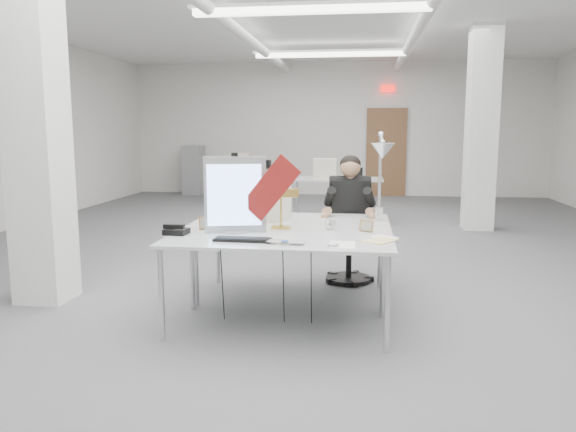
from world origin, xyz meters
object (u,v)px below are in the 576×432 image
desk_phone (176,232)px  laptop (285,243)px  seated_person (350,198)px  desk_main (279,239)px  architect_lamp (381,172)px  bankers_lamp (281,210)px  monitor (235,195)px  office_chair (349,229)px  beige_monitor (266,200)px

desk_phone → laptop: bearing=-12.5°
seated_person → laptop: seated_person is taller
desk_main → architect_lamp: size_ratio=1.90×
bankers_lamp → architect_lamp: 0.95m
desk_phone → bankers_lamp: bearing=31.6°
monitor → desk_phone: monitor is taller
seated_person → architect_lamp: bearing=-77.2°
monitor → laptop: (0.48, -0.45, -0.30)m
monitor → architect_lamp: architect_lamp is taller
desk_main → office_chair: bearing=71.0°
seated_person → bankers_lamp: bearing=-126.2°
laptop → architect_lamp: (0.72, 0.98, 0.46)m
desk_phone → architect_lamp: architect_lamp is taller
seated_person → monitor: size_ratio=1.31×
desk_main → architect_lamp: (0.81, 0.70, 0.49)m
desk_main → architect_lamp: 1.17m
beige_monitor → seated_person: bearing=52.3°
desk_phone → seated_person: bearing=52.0°
bankers_lamp → beige_monitor: (-0.21, 0.46, 0.02)m
desk_phone → architect_lamp: (1.66, 0.67, 0.45)m
desk_main → bankers_lamp: 0.46m
beige_monitor → architect_lamp: (1.07, -0.18, 0.29)m
monitor → beige_monitor: 0.73m
beige_monitor → architect_lamp: bearing=6.0°
laptop → architect_lamp: architect_lamp is taller
laptop → desk_phone: size_ratio=1.57×
bankers_lamp → desk_phone: size_ratio=1.78×
office_chair → beige_monitor: office_chair is taller
desk_main → monitor: bearing=156.2°
laptop → architect_lamp: size_ratio=0.30×
desk_main → architect_lamp: bearing=41.1°
architect_lamp → seated_person: bearing=107.0°
seated_person → monitor: 1.59m
desk_main → office_chair: 1.61m
office_chair → desk_main: bearing=-116.7°
office_chair → monitor: (-0.91, -1.34, 0.50)m
laptop → beige_monitor: (-0.35, 1.16, 0.17)m
laptop → architect_lamp: bearing=59.2°
beige_monitor → architect_lamp: 1.12m
monitor → bankers_lamp: size_ratio=1.97×
seated_person → laptop: size_ratio=2.94×
architect_lamp → monitor: bearing=-159.7°
office_chair → laptop: bearing=-111.4°
desk_main → bankers_lamp: size_ratio=5.63×
laptop → architect_lamp: 1.30m
desk_main → laptop: laptop is taller
laptop → bankers_lamp: (-0.13, 0.70, 0.15)m
bankers_lamp → monitor: bearing=-160.3°
desk_main → bankers_lamp: bankers_lamp is taller
office_chair → beige_monitor: 1.07m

